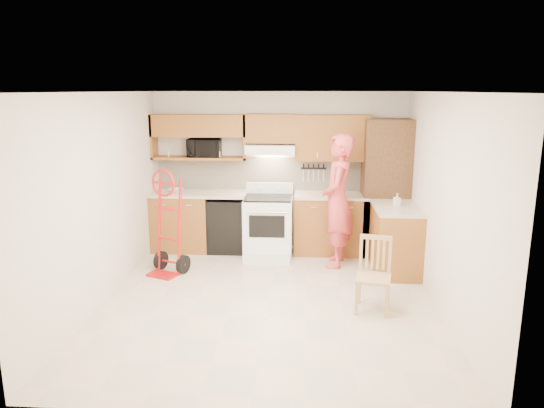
# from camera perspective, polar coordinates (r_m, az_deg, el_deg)

# --- Properties ---
(floor) EXTENTS (4.00, 4.50, 0.02)m
(floor) POSITION_cam_1_polar(r_m,az_deg,el_deg) (6.28, -0.31, -10.95)
(floor) COLOR #BCB09D
(floor) RESTS_ON ground
(ceiling) EXTENTS (4.00, 4.50, 0.02)m
(ceiling) POSITION_cam_1_polar(r_m,az_deg,el_deg) (5.75, -0.34, 12.70)
(ceiling) COLOR white
(ceiling) RESTS_ON ground
(wall_back) EXTENTS (4.00, 0.02, 2.50)m
(wall_back) POSITION_cam_1_polar(r_m,az_deg,el_deg) (8.10, 0.82, 3.80)
(wall_back) COLOR beige
(wall_back) RESTS_ON ground
(wall_front) EXTENTS (4.00, 0.02, 2.50)m
(wall_front) POSITION_cam_1_polar(r_m,az_deg,el_deg) (3.72, -2.82, -7.20)
(wall_front) COLOR beige
(wall_front) RESTS_ON ground
(wall_left) EXTENTS (0.02, 4.50, 2.50)m
(wall_left) POSITION_cam_1_polar(r_m,az_deg,el_deg) (6.35, -18.72, 0.58)
(wall_left) COLOR beige
(wall_left) RESTS_ON ground
(wall_right) EXTENTS (0.02, 4.50, 2.50)m
(wall_right) POSITION_cam_1_polar(r_m,az_deg,el_deg) (6.09, 18.91, 0.05)
(wall_right) COLOR beige
(wall_right) RESTS_ON ground
(backsplash) EXTENTS (3.92, 0.03, 0.55)m
(backsplash) POSITION_cam_1_polar(r_m,az_deg,el_deg) (8.09, 0.81, 3.42)
(backsplash) COLOR beige
(backsplash) RESTS_ON wall_back
(lower_cab_left) EXTENTS (0.90, 0.60, 0.90)m
(lower_cab_left) POSITION_cam_1_polar(r_m,az_deg,el_deg) (8.20, -10.20, -2.02)
(lower_cab_left) COLOR brown
(lower_cab_left) RESTS_ON ground
(dishwasher) EXTENTS (0.60, 0.60, 0.85)m
(dishwasher) POSITION_cam_1_polar(r_m,az_deg,el_deg) (8.06, -5.01, -2.31)
(dishwasher) COLOR black
(dishwasher) RESTS_ON ground
(lower_cab_right) EXTENTS (1.14, 0.60, 0.90)m
(lower_cab_right) POSITION_cam_1_polar(r_m,az_deg,el_deg) (7.97, 6.66, -2.33)
(lower_cab_right) COLOR brown
(lower_cab_right) RESTS_ON ground
(countertop_left) EXTENTS (1.50, 0.63, 0.04)m
(countertop_left) POSITION_cam_1_polar(r_m,az_deg,el_deg) (8.02, -8.26, 1.18)
(countertop_left) COLOR beige
(countertop_left) RESTS_ON lower_cab_left
(countertop_right) EXTENTS (1.14, 0.63, 0.04)m
(countertop_right) POSITION_cam_1_polar(r_m,az_deg,el_deg) (7.86, 6.75, 0.98)
(countertop_right) COLOR beige
(countertop_right) RESTS_ON lower_cab_right
(cab_return_right) EXTENTS (0.60, 1.00, 0.90)m
(cab_return_right) POSITION_cam_1_polar(r_m,az_deg,el_deg) (7.30, 13.81, -4.04)
(cab_return_right) COLOR brown
(cab_return_right) RESTS_ON ground
(countertop_return) EXTENTS (0.63, 1.00, 0.04)m
(countertop_return) POSITION_cam_1_polar(r_m,az_deg,el_deg) (7.18, 14.01, -0.45)
(countertop_return) COLOR beige
(countertop_return) RESTS_ON cab_return_right
(pantry_tall) EXTENTS (0.70, 0.60, 2.10)m
(pantry_tall) POSITION_cam_1_polar(r_m,az_deg,el_deg) (7.92, 12.71, 1.80)
(pantry_tall) COLOR brown
(pantry_tall) RESTS_ON ground
(upper_cab_left) EXTENTS (1.50, 0.33, 0.34)m
(upper_cab_left) POSITION_cam_1_polar(r_m,az_deg,el_deg) (8.01, -8.30, 8.82)
(upper_cab_left) COLOR brown
(upper_cab_left) RESTS_ON wall_back
(upper_shelf_mw) EXTENTS (1.50, 0.33, 0.04)m
(upper_shelf_mw) POSITION_cam_1_polar(r_m,az_deg,el_deg) (8.06, -8.18, 5.20)
(upper_shelf_mw) COLOR brown
(upper_shelf_mw) RESTS_ON wall_back
(upper_cab_center) EXTENTS (0.76, 0.33, 0.44)m
(upper_cab_center) POSITION_cam_1_polar(r_m,az_deg,el_deg) (7.86, -0.11, 8.58)
(upper_cab_center) COLOR brown
(upper_cab_center) RESTS_ON wall_back
(upper_cab_right) EXTENTS (1.14, 0.33, 0.70)m
(upper_cab_right) POSITION_cam_1_polar(r_m,az_deg,el_deg) (7.86, 6.87, 7.47)
(upper_cab_right) COLOR brown
(upper_cab_right) RESTS_ON wall_back
(range_hood) EXTENTS (0.76, 0.46, 0.14)m
(range_hood) POSITION_cam_1_polar(r_m,az_deg,el_deg) (7.82, -0.14, 6.28)
(range_hood) COLOR white
(range_hood) RESTS_ON wall_back
(knife_strip) EXTENTS (0.40, 0.05, 0.29)m
(knife_strip) POSITION_cam_1_polar(r_m,az_deg,el_deg) (8.04, 4.72, 3.61)
(knife_strip) COLOR black
(knife_strip) RESTS_ON backsplash
(microwave) EXTENTS (0.51, 0.35, 0.28)m
(microwave) POSITION_cam_1_polar(r_m,az_deg,el_deg) (8.03, -7.69, 6.34)
(microwave) COLOR black
(microwave) RESTS_ON upper_shelf_mw
(range) EXTENTS (0.74, 0.97, 1.09)m
(range) POSITION_cam_1_polar(r_m,az_deg,el_deg) (7.72, -0.45, -2.01)
(range) COLOR white
(range) RESTS_ON ground
(person) EXTENTS (0.54, 0.75, 1.93)m
(person) POSITION_cam_1_polar(r_m,az_deg,el_deg) (7.27, 7.43, 0.33)
(person) COLOR #D74245
(person) RESTS_ON ground
(hand_truck) EXTENTS (0.67, 0.65, 1.34)m
(hand_truck) POSITION_cam_1_polar(r_m,az_deg,el_deg) (7.08, -12.01, -2.64)
(hand_truck) COLOR red
(hand_truck) RESTS_ON ground
(dining_chair) EXTENTS (0.47, 0.49, 0.87)m
(dining_chair) POSITION_cam_1_polar(r_m,az_deg,el_deg) (5.96, 11.44, -7.95)
(dining_chair) COLOR tan
(dining_chair) RESTS_ON ground
(soap_bottle) EXTENTS (0.10, 0.10, 0.18)m
(soap_bottle) POSITION_cam_1_polar(r_m,az_deg,el_deg) (7.20, 14.00, 0.47)
(soap_bottle) COLOR white
(soap_bottle) RESTS_ON countertop_return
(bowl) EXTENTS (0.28, 0.28, 0.05)m
(bowl) POSITION_cam_1_polar(r_m,az_deg,el_deg) (8.10, -10.87, 1.53)
(bowl) COLOR white
(bowl) RESTS_ON countertop_left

